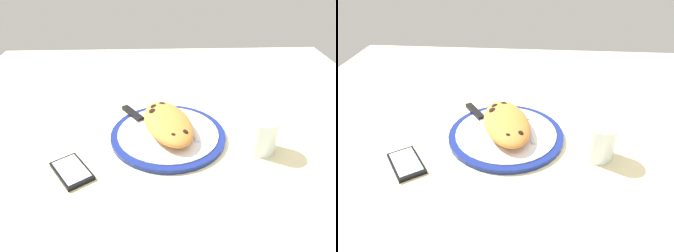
% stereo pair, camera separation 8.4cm
% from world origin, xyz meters
% --- Properties ---
extents(ground_plane, '(1.50, 1.50, 0.03)m').
position_xyz_m(ground_plane, '(0.00, 0.00, -0.01)').
color(ground_plane, beige).
extents(plate, '(0.32, 0.32, 0.02)m').
position_xyz_m(plate, '(0.00, 0.00, 0.01)').
color(plate, navy).
rests_on(plate, ground_plane).
extents(calzone, '(0.26, 0.18, 0.05)m').
position_xyz_m(calzone, '(0.01, 0.00, 0.04)').
color(calzone, orange).
rests_on(calzone, plate).
extents(fork, '(0.16, 0.05, 0.00)m').
position_xyz_m(fork, '(0.04, -0.06, 0.02)').
color(fork, silver).
rests_on(fork, plate).
extents(knife, '(0.19, 0.14, 0.01)m').
position_xyz_m(knife, '(0.07, 0.09, 0.02)').
color(knife, silver).
rests_on(knife, plate).
extents(smartphone, '(0.13, 0.12, 0.01)m').
position_xyz_m(smartphone, '(-0.14, 0.24, 0.01)').
color(smartphone, black).
rests_on(smartphone, ground_plane).
extents(water_glass, '(0.08, 0.08, 0.09)m').
position_xyz_m(water_glass, '(-0.07, -0.24, 0.04)').
color(water_glass, silver).
rests_on(water_glass, ground_plane).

